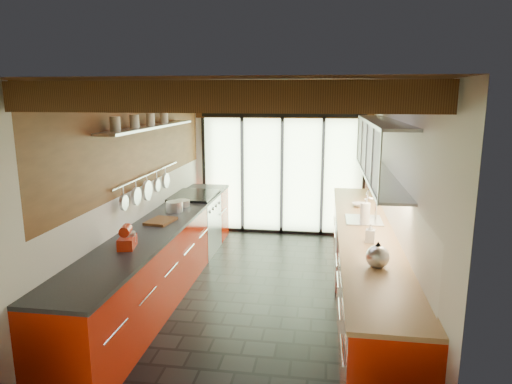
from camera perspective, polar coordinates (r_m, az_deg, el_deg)
ground at (r=5.98m, az=0.61°, el=-12.64°), size 5.50×5.50×0.00m
room_shell at (r=5.50m, az=0.65°, el=3.22°), size 5.50×5.50×5.50m
ceiling_beams at (r=5.81m, az=1.20°, el=11.69°), size 3.14×5.06×4.90m
glass_door at (r=8.15m, az=3.29°, el=6.09°), size 2.95×0.10×2.90m
left_counter at (r=6.10m, az=-11.44°, el=-7.71°), size 0.68×5.00×0.92m
range_stove at (r=7.41m, az=-7.63°, el=-3.97°), size 0.66×0.90×0.97m
right_counter at (r=5.78m, az=13.39°, el=-8.93°), size 0.68×5.00×0.92m
sink_assembly at (r=6.01m, az=13.45°, el=-3.12°), size 0.45×0.52×0.43m
upper_cabinets_right at (r=5.76m, az=15.38°, el=5.17°), size 0.34×3.00×3.00m
left_wall_fixtures at (r=6.03m, az=-13.12°, el=5.52°), size 0.28×2.60×0.96m
stand_mixer at (r=4.99m, az=-15.79°, el=-5.62°), size 0.21×0.30×0.25m
pot_large at (r=6.37m, az=-10.15°, el=-1.81°), size 0.29×0.29×0.15m
pot_small at (r=6.69m, az=-9.23°, el=-1.38°), size 0.25×0.25×0.09m
cutting_board at (r=5.89m, az=-11.82°, el=-3.58°), size 0.34×0.43×0.03m
kettle at (r=4.43m, az=14.97°, el=-7.65°), size 0.25×0.29×0.26m
paper_towel at (r=5.80m, az=13.47°, el=-2.67°), size 0.16×0.16×0.33m
soap_bottle at (r=5.12m, az=14.10°, el=-4.98°), size 0.11×0.12×0.22m
bowl at (r=6.75m, az=12.78°, el=-1.56°), size 0.22×0.22×0.05m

